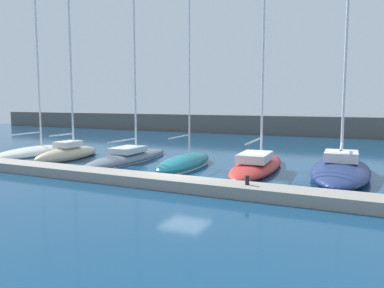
{
  "coord_description": "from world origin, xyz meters",
  "views": [
    {
      "loc": [
        9.42,
        -18.44,
        4.39
      ],
      "look_at": [
        -1.49,
        3.95,
        1.64
      ],
      "focal_mm": 35.27,
      "sensor_mm": 36.0,
      "label": 1
    }
  ],
  "objects_px": {
    "sailboat_red_fifth": "(257,162)",
    "sailboat_navy_sixth": "(341,167)",
    "sailboat_white_nearest": "(34,152)",
    "dock_bollard": "(247,180)",
    "sailboat_slate_third": "(129,156)",
    "sailboat_sand_second": "(68,153)",
    "sailboat_teal_fourth": "(184,162)"
  },
  "relations": [
    {
      "from": "sailboat_sand_second",
      "to": "sailboat_red_fifth",
      "type": "height_order",
      "value": "sailboat_red_fifth"
    },
    {
      "from": "sailboat_navy_sixth",
      "to": "sailboat_sand_second",
      "type": "bearing_deg",
      "value": 92.39
    },
    {
      "from": "sailboat_sand_second",
      "to": "sailboat_white_nearest",
      "type": "bearing_deg",
      "value": 76.32
    },
    {
      "from": "sailboat_white_nearest",
      "to": "dock_bollard",
      "type": "distance_m",
      "value": 21.52
    },
    {
      "from": "sailboat_slate_third",
      "to": "dock_bollard",
      "type": "height_order",
      "value": "sailboat_slate_third"
    },
    {
      "from": "sailboat_slate_third",
      "to": "dock_bollard",
      "type": "bearing_deg",
      "value": -122.06
    },
    {
      "from": "sailboat_white_nearest",
      "to": "sailboat_navy_sixth",
      "type": "xyz_separation_m",
      "value": [
        24.22,
        1.2,
        0.31
      ]
    },
    {
      "from": "sailboat_slate_third",
      "to": "sailboat_teal_fourth",
      "type": "bearing_deg",
      "value": -99.36
    },
    {
      "from": "sailboat_sand_second",
      "to": "sailboat_teal_fourth",
      "type": "bearing_deg",
      "value": -89.57
    },
    {
      "from": "sailboat_white_nearest",
      "to": "sailboat_navy_sixth",
      "type": "relative_size",
      "value": 0.79
    },
    {
      "from": "sailboat_slate_third",
      "to": "dock_bollard",
      "type": "relative_size",
      "value": 47.04
    },
    {
      "from": "sailboat_slate_third",
      "to": "sailboat_white_nearest",
      "type": "bearing_deg",
      "value": 92.22
    },
    {
      "from": "sailboat_sand_second",
      "to": "sailboat_slate_third",
      "type": "relative_size",
      "value": 0.66
    },
    {
      "from": "sailboat_teal_fourth",
      "to": "sailboat_sand_second",
      "type": "bearing_deg",
      "value": 91.37
    },
    {
      "from": "sailboat_sand_second",
      "to": "sailboat_red_fifth",
      "type": "distance_m",
      "value": 14.67
    },
    {
      "from": "sailboat_sand_second",
      "to": "sailboat_slate_third",
      "type": "height_order",
      "value": "sailboat_slate_third"
    },
    {
      "from": "sailboat_white_nearest",
      "to": "sailboat_navy_sixth",
      "type": "height_order",
      "value": "sailboat_navy_sixth"
    },
    {
      "from": "sailboat_navy_sixth",
      "to": "dock_bollard",
      "type": "bearing_deg",
      "value": 150.22
    },
    {
      "from": "sailboat_white_nearest",
      "to": "sailboat_red_fifth",
      "type": "xyz_separation_m",
      "value": [
        19.15,
        1.09,
        0.27
      ]
    },
    {
      "from": "sailboat_red_fifth",
      "to": "sailboat_navy_sixth",
      "type": "height_order",
      "value": "sailboat_red_fifth"
    },
    {
      "from": "sailboat_teal_fourth",
      "to": "sailboat_red_fifth",
      "type": "distance_m",
      "value": 4.91
    },
    {
      "from": "sailboat_white_nearest",
      "to": "sailboat_red_fifth",
      "type": "height_order",
      "value": "sailboat_red_fifth"
    },
    {
      "from": "sailboat_red_fifth",
      "to": "dock_bollard",
      "type": "relative_size",
      "value": 49.82
    },
    {
      "from": "sailboat_teal_fourth",
      "to": "dock_bollard",
      "type": "height_order",
      "value": "sailboat_teal_fourth"
    },
    {
      "from": "sailboat_sand_second",
      "to": "sailboat_navy_sixth",
      "type": "bearing_deg",
      "value": -88.59
    },
    {
      "from": "sailboat_red_fifth",
      "to": "dock_bollard",
      "type": "distance_m",
      "value": 7.16
    },
    {
      "from": "sailboat_white_nearest",
      "to": "dock_bollard",
      "type": "xyz_separation_m",
      "value": [
        20.69,
        -5.89,
        0.55
      ]
    },
    {
      "from": "sailboat_white_nearest",
      "to": "sailboat_slate_third",
      "type": "bearing_deg",
      "value": -90.12
    },
    {
      "from": "sailboat_slate_third",
      "to": "sailboat_navy_sixth",
      "type": "xyz_separation_m",
      "value": [
        14.94,
        0.51,
        0.17
      ]
    },
    {
      "from": "sailboat_white_nearest",
      "to": "sailboat_teal_fourth",
      "type": "xyz_separation_m",
      "value": [
        14.35,
        0.05,
        0.13
      ]
    },
    {
      "from": "sailboat_white_nearest",
      "to": "sailboat_slate_third",
      "type": "relative_size",
      "value": 0.8
    },
    {
      "from": "sailboat_white_nearest",
      "to": "sailboat_teal_fourth",
      "type": "bearing_deg",
      "value": -94.21
    }
  ]
}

